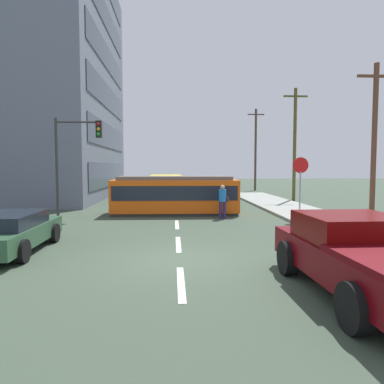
{
  "coord_description": "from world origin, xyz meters",
  "views": [
    {
      "loc": [
        -0.17,
        -9.69,
        2.54
      ],
      "look_at": [
        0.78,
        8.18,
        1.3
      ],
      "focal_mm": 33.5,
      "sensor_mm": 36.0,
      "label": 1
    }
  ],
  "objects": [
    {
      "name": "lane_stripe_1",
      "position": [
        0.0,
        2.0,
        0.01
      ],
      "size": [
        0.16,
        2.4,
        0.01
      ],
      "primitive_type": "cube",
      "color": "silver",
      "rests_on": "ground"
    },
    {
      "name": "utility_pole_mid",
      "position": [
        8.95,
        16.86,
        4.39
      ],
      "size": [
        1.8,
        0.24,
        8.41
      ],
      "color": "#504E24",
      "rests_on": "ground"
    },
    {
      "name": "stop_sign",
      "position": [
        5.94,
        7.18,
        2.19
      ],
      "size": [
        0.76,
        0.07,
        2.88
      ],
      "color": "gray",
      "rests_on": "sidewalk_curb_right"
    },
    {
      "name": "ground_plane",
      "position": [
        0.0,
        10.0,
        0.0
      ],
      "size": [
        120.0,
        120.0,
        0.0
      ],
      "primitive_type": "plane",
      "color": "#384737"
    },
    {
      "name": "parked_sedan_near",
      "position": [
        -5.06,
        1.15,
        0.62
      ],
      "size": [
        2.04,
        4.46,
        1.19
      ],
      "color": "#2E5237",
      "rests_on": "ground"
    },
    {
      "name": "corner_building",
      "position": [
        -14.27,
        20.91,
        9.6
      ],
      "size": [
        17.52,
        17.99,
        19.2
      ],
      "color": "slate",
      "rests_on": "ground"
    },
    {
      "name": "sidewalk_curb_right",
      "position": [
        6.8,
        6.0,
        0.07
      ],
      "size": [
        3.2,
        36.0,
        0.14
      ],
      "primitive_type": "cube",
      "color": "gray",
      "rests_on": "ground"
    },
    {
      "name": "pickup_truck_parked",
      "position": [
        3.56,
        -2.94,
        0.8
      ],
      "size": [
        2.36,
        5.04,
        1.55
      ],
      "color": "#58050B",
      "rests_on": "ground"
    },
    {
      "name": "pedestrian_crossing",
      "position": [
        2.28,
        7.8,
        0.94
      ],
      "size": [
        0.5,
        0.36,
        1.67
      ],
      "color": "#33204E",
      "rests_on": "ground"
    },
    {
      "name": "lane_stripe_4",
      "position": [
        0.0,
        21.76,
        0.01
      ],
      "size": [
        0.16,
        2.4,
        0.01
      ],
      "primitive_type": "cube",
      "color": "silver",
      "rests_on": "ground"
    },
    {
      "name": "traffic_light_mast",
      "position": [
        -5.09,
        8.61,
        3.47
      ],
      "size": [
        2.33,
        0.33,
        4.99
      ],
      "color": "#333333",
      "rests_on": "ground"
    },
    {
      "name": "utility_pole_near",
      "position": [
        9.28,
        6.76,
        3.86
      ],
      "size": [
        1.8,
        0.24,
        7.36
      ],
      "color": "brown",
      "rests_on": "ground"
    },
    {
      "name": "lane_stripe_3",
      "position": [
        0.0,
        15.76,
        0.01
      ],
      "size": [
        0.16,
        2.4,
        0.01
      ],
      "primitive_type": "cube",
      "color": "silver",
      "rests_on": "ground"
    },
    {
      "name": "lane_stripe_0",
      "position": [
        0.0,
        -2.0,
        0.01
      ],
      "size": [
        0.16,
        2.4,
        0.01
      ],
      "primitive_type": "cube",
      "color": "silver",
      "rests_on": "ground"
    },
    {
      "name": "streetcar_tram",
      "position": [
        -0.07,
        9.76,
        1.07
      ],
      "size": [
        6.75,
        2.6,
        2.06
      ],
      "color": "#ED5810",
      "rests_on": "ground"
    },
    {
      "name": "lane_stripe_2",
      "position": [
        0.0,
        6.0,
        0.01
      ],
      "size": [
        0.16,
        2.4,
        0.01
      ],
      "primitive_type": "cube",
      "color": "silver",
      "rests_on": "ground"
    },
    {
      "name": "utility_pole_far",
      "position": [
        8.85,
        29.18,
        4.61
      ],
      "size": [
        1.8,
        0.24,
        8.86
      ],
      "color": "brown",
      "rests_on": "ground"
    },
    {
      "name": "city_bus",
      "position": [
        -0.76,
        19.72,
        1.08
      ],
      "size": [
        2.61,
        5.73,
        1.89
      ],
      "color": "gold",
      "rests_on": "ground"
    }
  ]
}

